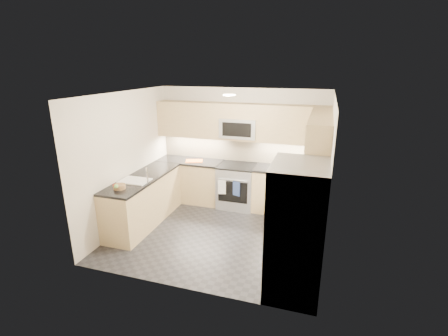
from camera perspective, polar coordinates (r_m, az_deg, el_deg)
floor at (r=6.06m, az=-1.01°, el=-11.40°), size 3.60×3.20×0.00m
ceiling at (r=5.31m, az=-1.15°, el=12.89°), size 3.60×3.20×0.02m
wall_back at (r=7.04m, az=3.04°, el=3.73°), size 3.60×0.02×2.50m
wall_front at (r=4.17m, az=-8.06°, el=-6.47°), size 3.60×0.02×2.50m
wall_left at (r=6.34m, az=-16.72°, el=1.42°), size 0.02×3.20×2.50m
wall_right at (r=5.30m, az=17.74°, el=-1.83°), size 0.02×3.20×2.50m
base_cab_back_left at (r=7.34m, az=-5.93°, el=-2.29°), size 1.42×0.60×0.90m
base_cab_back_right at (r=6.82m, az=11.22°, el=-4.12°), size 1.42×0.60×0.90m
base_cab_right at (r=5.74m, az=13.98°, el=-8.62°), size 0.60×1.70×0.90m
base_cab_peninsula at (r=6.44m, az=-13.86°, el=-5.64°), size 0.60×2.00×0.90m
countertop_back_left at (r=7.19m, az=-6.05°, el=1.23°), size 1.42×0.63×0.04m
countertop_back_right at (r=6.66m, az=11.46°, el=-0.36°), size 1.42×0.63×0.04m
countertop_right at (r=5.56m, az=14.34°, el=-4.26°), size 0.63×1.70×0.04m
countertop_peninsula at (r=6.28m, az=-14.17°, el=-1.69°), size 0.63×2.00×0.04m
upper_cab_back at (r=6.75m, az=2.75°, el=8.13°), size 3.60×0.35×0.75m
upper_cab_right at (r=5.41m, az=16.47°, el=5.03°), size 0.35×1.95×0.75m
backsplash_back at (r=7.05m, az=3.02°, el=3.28°), size 3.60×0.01×0.51m
backsplash_right at (r=5.74m, az=17.67°, el=-0.90°), size 0.01×2.30×0.51m
gas_range at (r=6.97m, az=2.27°, el=-3.24°), size 0.76×0.65×0.91m
range_cooktop at (r=6.82m, az=2.31°, el=0.37°), size 0.76×0.65×0.03m
oven_door_glass at (r=6.68m, az=1.53°, el=-4.25°), size 0.62×0.02×0.45m
oven_handle at (r=6.57m, az=1.50°, el=-2.12°), size 0.60×0.02×0.02m
microwave at (r=6.75m, az=2.68°, el=7.05°), size 0.76×0.40×0.40m
microwave_door at (r=6.56m, az=2.22°, el=6.73°), size 0.60×0.01×0.28m
refrigerator at (r=4.38m, az=12.56°, el=-10.57°), size 0.70×0.90×1.80m
fridge_handle_left at (r=4.24m, az=7.32°, el=-10.54°), size 0.02×0.02×1.20m
fridge_handle_right at (r=4.55m, az=8.14°, el=-8.47°), size 0.02×0.02×1.20m
sink_basin at (r=6.09m, az=-15.35°, el=-2.78°), size 0.52×0.38×0.16m
faucet at (r=5.89m, az=-13.37°, el=-1.25°), size 0.03×0.03×0.28m
utensil_bowl at (r=6.50m, az=15.24°, el=-0.19°), size 0.28×0.28×0.15m
cutting_board at (r=7.09m, az=-5.27°, el=1.24°), size 0.43×0.36×0.01m
fruit_basket at (r=5.77m, az=-17.91°, el=-3.14°), size 0.24×0.24×0.07m
fruit_apple at (r=5.61m, az=-18.65°, el=-2.95°), size 0.07×0.07×0.07m
fruit_pear at (r=5.58m, az=-18.45°, el=-3.07°), size 0.07×0.07×0.07m
dish_towel_check at (r=6.67m, az=-0.38°, el=-3.36°), size 0.16×0.05×0.31m
dish_towel_blue at (r=6.59m, az=2.18°, el=-3.65°), size 0.16×0.06×0.31m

